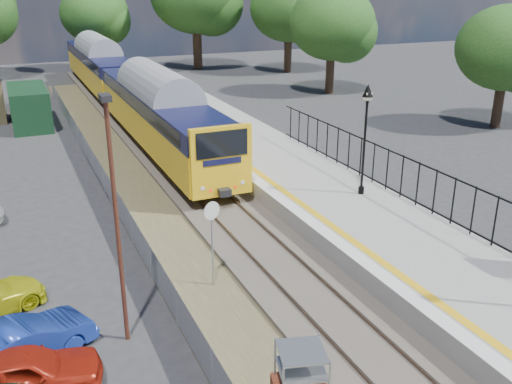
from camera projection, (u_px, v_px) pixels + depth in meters
ground at (322, 311)px, 17.17m from camera, size 120.00×120.00×0.00m
track_bed at (203, 202)px, 25.24m from camera, size 5.90×80.00×0.29m
platform at (314, 192)px, 25.45m from camera, size 5.00×70.00×0.90m
platform_edge at (273, 189)px, 24.51m from camera, size 0.90×70.00×0.01m
victorian_lamp_north at (366, 114)px, 22.79m from camera, size 0.44×0.44×4.60m
palisade_fence at (449, 198)px, 20.91m from camera, size 0.12×26.00×2.00m
wire_fence at (108, 187)px, 25.65m from camera, size 0.06×52.00×1.20m
tree_line at (105, 11)px, 51.33m from camera, size 56.80×43.80×11.88m
train at (122, 82)px, 41.09m from camera, size 2.82×40.83×3.51m
speed_sign at (212, 229)px, 17.81m from camera, size 0.58×0.22×2.98m
carpark_lamp at (116, 209)px, 14.47m from camera, size 0.25×0.50×6.83m
car_red at (23, 373)px, 13.50m from camera, size 3.79×1.82×1.25m
car_blue at (22, 344)px, 14.61m from camera, size 3.94×2.74×1.23m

